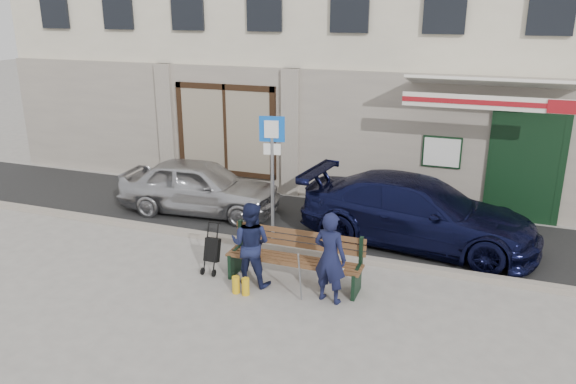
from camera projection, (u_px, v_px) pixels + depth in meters
The scene contains 10 objects.
ground at pixel (269, 286), 9.74m from camera, with size 80.00×80.00×0.00m, color #9E9991.
asphalt_lane at pixel (322, 224), 12.49m from camera, with size 60.00×3.20×0.01m, color #282828.
curb at pixel (298, 250), 11.05m from camera, with size 60.00×0.18×0.12m, color #9E9384.
car_silver at pixel (200, 186), 13.07m from camera, with size 1.51×3.75×1.28m, color #B1B1B6.
car_navy at pixel (418, 212), 11.28m from camera, with size 1.93×4.74×1.38m, color black.
parking_sign at pixel (272, 161), 10.85m from camera, with size 0.49×0.13×2.65m.
bench at pixel (291, 259), 9.71m from camera, with size 2.40×1.17×0.98m.
man at pixel (330, 258), 9.02m from camera, with size 0.56×0.37×1.55m, color #131635.
woman at pixel (251, 244), 9.61m from camera, with size 0.73×0.57×1.49m, color #161B3C.
stroller at pixel (212, 251), 10.15m from camera, with size 0.27×0.38×0.93m.
Camera 1 is at (3.35, -8.08, 4.59)m, focal length 35.00 mm.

